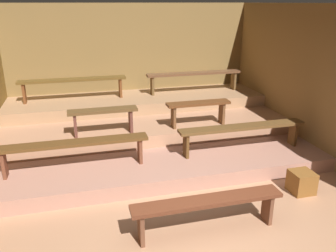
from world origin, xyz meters
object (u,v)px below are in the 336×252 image
bench_floor_center (208,205)px  bench_lower_right (242,130)px  bench_upper_left (73,82)px  bench_lower_left (74,146)px  bench_middle_left (103,115)px  wooden_crate_floor (302,182)px  bench_upper_right (194,76)px  bench_middle_right (198,107)px

bench_floor_center → bench_lower_right: bench_lower_right is taller
bench_upper_left → bench_lower_right: bearing=-41.3°
bench_lower_left → bench_middle_left: 0.99m
bench_upper_left → wooden_crate_floor: bench_upper_left is taller
bench_lower_left → wooden_crate_floor: 3.50m
bench_upper_right → bench_floor_center: bearing=-106.6°
bench_lower_right → bench_upper_right: bearing=91.2°
bench_lower_left → bench_middle_left: (0.52, 0.81, 0.21)m
bench_upper_right → wooden_crate_floor: (0.48, -3.62, -0.94)m
bench_lower_left → bench_middle_right: 2.46m
bench_lower_right → bench_upper_right: (-0.05, 2.44, 0.48)m
bench_upper_left → bench_upper_right: size_ratio=1.00×
bench_middle_left → bench_lower_right: bearing=-19.4°
bench_lower_left → bench_middle_left: bench_middle_left is taller
wooden_crate_floor → bench_lower_left: bearing=160.2°
bench_upper_left → bench_upper_right: same height
bench_middle_left → bench_middle_right: 1.78m
bench_floor_center → wooden_crate_floor: size_ratio=5.74×
bench_middle_right → wooden_crate_floor: size_ratio=3.67×
bench_upper_left → wooden_crate_floor: bearing=-48.4°
bench_floor_center → bench_middle_left: bench_middle_left is taller
bench_lower_left → bench_lower_right: 2.83m
bench_lower_right → bench_middle_left: bearing=160.6°
bench_lower_left → wooden_crate_floor: bench_lower_left is taller
bench_floor_center → bench_lower_left: (-1.54, 1.72, 0.25)m
bench_lower_left → bench_upper_left: bench_upper_left is taller
wooden_crate_floor → bench_upper_right: bearing=97.6°
bench_lower_left → bench_upper_right: bearing=41.3°
bench_middle_left → bench_floor_center: bearing=-68.1°
bench_lower_left → bench_floor_center: bearing=-48.1°
bench_lower_right → bench_upper_right: size_ratio=1.02×
bench_lower_right → bench_middle_left: bench_middle_left is taller
bench_lower_left → bench_middle_right: size_ratio=1.88×
bench_floor_center → bench_upper_left: bench_upper_left is taller
bench_lower_left → wooden_crate_floor: (3.26, -1.18, -0.46)m
bench_lower_right → bench_middle_right: 0.99m
bench_upper_right → bench_lower_right: bearing=-88.8°
bench_middle_left → bench_upper_left: bearing=106.2°
bench_middle_left → bench_upper_left: 1.72m
bench_upper_left → wooden_crate_floor: 4.93m
bench_middle_left → bench_upper_right: 2.80m
bench_middle_right → wooden_crate_floor: 2.31m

